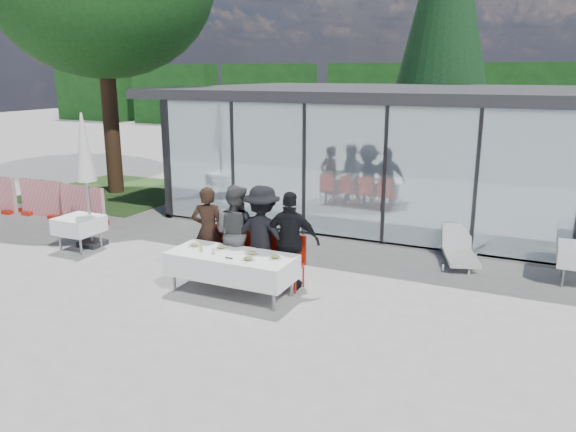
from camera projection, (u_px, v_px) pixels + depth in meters
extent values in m
plane|color=gray|center=(260.00, 301.00, 9.72)|extent=(90.00, 90.00, 0.00)
cube|color=gray|center=(454.00, 210.00, 15.91)|extent=(14.00, 8.00, 0.10)
cube|color=black|center=(476.00, 140.00, 18.95)|extent=(14.00, 0.20, 3.20)
cube|color=black|center=(241.00, 143.00, 18.35)|extent=(0.20, 8.00, 3.20)
cube|color=silver|center=(429.00, 180.00, 12.04)|extent=(13.60, 0.06, 3.10)
cube|color=#2D2D30|center=(460.00, 93.00, 14.75)|extent=(14.80, 8.80, 0.24)
cube|color=#262628|center=(170.00, 160.00, 14.82)|extent=(0.08, 0.10, 3.10)
cube|color=#262628|center=(233.00, 165.00, 14.03)|extent=(0.08, 0.10, 3.10)
cube|color=#262628|center=(305.00, 170.00, 13.23)|extent=(0.08, 0.10, 3.10)
cube|color=#262628|center=(385.00, 176.00, 12.44)|extent=(0.08, 0.10, 3.10)
cube|color=#262628|center=(476.00, 183.00, 11.64)|extent=(0.08, 0.10, 3.10)
cube|color=#B21C0B|center=(353.00, 198.00, 15.52)|extent=(0.45, 0.45, 0.90)
cube|color=#B21C0B|center=(411.00, 200.00, 15.34)|extent=(0.45, 0.45, 0.90)
cube|color=#B21C0B|center=(507.00, 213.00, 13.88)|extent=(0.45, 0.45, 0.90)
cube|color=black|center=(95.00, 93.00, 46.02)|extent=(6.50, 2.00, 4.40)
cube|color=black|center=(175.00, 94.00, 42.75)|extent=(6.50, 2.00, 4.40)
cube|color=black|center=(269.00, 96.00, 39.48)|extent=(6.50, 2.00, 4.40)
cube|color=black|center=(379.00, 98.00, 36.21)|extent=(6.50, 2.00, 4.40)
cube|color=black|center=(512.00, 101.00, 32.93)|extent=(6.50, 2.00, 4.40)
cube|color=white|center=(232.00, 265.00, 9.90)|extent=(2.26, 0.96, 0.42)
cylinder|color=gray|center=(174.00, 273.00, 10.04)|extent=(0.06, 0.06, 0.71)
cylinder|color=gray|center=(274.00, 291.00, 9.23)|extent=(0.06, 0.06, 0.71)
cylinder|color=gray|center=(196.00, 261.00, 10.66)|extent=(0.06, 0.06, 0.71)
cylinder|color=gray|center=(291.00, 277.00, 9.84)|extent=(0.06, 0.06, 0.71)
imported|color=black|center=(208.00, 231.00, 10.77)|extent=(0.82, 0.82, 1.76)
cube|color=#B21C0B|center=(209.00, 253.00, 10.87)|extent=(0.44, 0.44, 0.05)
cube|color=#B21C0B|center=(214.00, 238.00, 10.98)|extent=(0.44, 0.04, 0.55)
cylinder|color=#B21C0B|center=(196.00, 266.00, 10.84)|extent=(0.04, 0.04, 0.43)
cylinder|color=#B21C0B|center=(212.00, 268.00, 10.70)|extent=(0.04, 0.04, 0.43)
cylinder|color=#B21C0B|center=(206.00, 260.00, 11.16)|extent=(0.04, 0.04, 0.43)
cylinder|color=#B21C0B|center=(222.00, 263.00, 11.01)|extent=(0.04, 0.04, 0.43)
imported|color=#4E4E4E|center=(236.00, 233.00, 10.51)|extent=(0.98, 0.98, 1.84)
cube|color=#B21C0B|center=(236.00, 257.00, 10.62)|extent=(0.44, 0.44, 0.05)
cube|color=#B21C0B|center=(241.00, 241.00, 10.73)|extent=(0.44, 0.04, 0.55)
cylinder|color=#B21C0B|center=(223.00, 270.00, 10.59)|extent=(0.04, 0.04, 0.43)
cylinder|color=#B21C0B|center=(240.00, 273.00, 10.45)|extent=(0.04, 0.04, 0.43)
cylinder|color=#B21C0B|center=(233.00, 264.00, 10.91)|extent=(0.04, 0.04, 0.43)
cylinder|color=#B21C0B|center=(249.00, 267.00, 10.76)|extent=(0.04, 0.04, 0.43)
imported|color=black|center=(262.00, 236.00, 10.28)|extent=(1.22, 1.22, 1.87)
cube|color=#B21C0B|center=(262.00, 261.00, 10.39)|extent=(0.44, 0.44, 0.05)
cube|color=#B21C0B|center=(267.00, 245.00, 10.50)|extent=(0.44, 0.04, 0.55)
cylinder|color=#B21C0B|center=(249.00, 274.00, 10.36)|extent=(0.04, 0.04, 0.43)
cylinder|color=#B21C0B|center=(267.00, 277.00, 10.22)|extent=(0.04, 0.04, 0.43)
cylinder|color=#B21C0B|center=(258.00, 268.00, 10.68)|extent=(0.04, 0.04, 0.43)
cylinder|color=#B21C0B|center=(275.00, 271.00, 10.53)|extent=(0.04, 0.04, 0.43)
imported|color=black|center=(291.00, 241.00, 10.05)|extent=(1.25, 1.25, 1.81)
cube|color=#B21C0B|center=(290.00, 265.00, 10.16)|extent=(0.44, 0.44, 0.05)
cube|color=#B21C0B|center=(295.00, 249.00, 10.27)|extent=(0.44, 0.04, 0.55)
cylinder|color=#B21C0B|center=(277.00, 279.00, 10.13)|extent=(0.04, 0.04, 0.43)
cylinder|color=#B21C0B|center=(295.00, 282.00, 9.98)|extent=(0.04, 0.04, 0.43)
cylinder|color=#B21C0B|center=(286.00, 273.00, 10.45)|extent=(0.04, 0.04, 0.43)
cylinder|color=#B21C0B|center=(303.00, 276.00, 10.30)|extent=(0.04, 0.04, 0.43)
cylinder|color=silver|center=(194.00, 246.00, 10.25)|extent=(0.24, 0.24, 0.01)
ellipsoid|color=tan|center=(194.00, 244.00, 10.24)|extent=(0.15, 0.15, 0.05)
cylinder|color=silver|center=(221.00, 249.00, 10.11)|extent=(0.24, 0.24, 0.01)
ellipsoid|color=#3C5B22|center=(221.00, 247.00, 10.10)|extent=(0.15, 0.15, 0.05)
cylinder|color=silver|center=(252.00, 255.00, 9.78)|extent=(0.24, 0.24, 0.01)
ellipsoid|color=tan|center=(252.00, 253.00, 9.77)|extent=(0.15, 0.15, 0.05)
cylinder|color=silver|center=(275.00, 258.00, 9.57)|extent=(0.24, 0.24, 0.01)
ellipsoid|color=#3C5B22|center=(275.00, 257.00, 9.57)|extent=(0.15, 0.15, 0.05)
cylinder|color=silver|center=(248.00, 260.00, 9.49)|extent=(0.24, 0.24, 0.01)
ellipsoid|color=#3C5B22|center=(248.00, 258.00, 9.48)|extent=(0.15, 0.15, 0.05)
cylinder|color=#91C853|center=(201.00, 247.00, 9.96)|extent=(0.06, 0.06, 0.15)
cylinder|color=silver|center=(214.00, 251.00, 9.84)|extent=(0.07, 0.07, 0.10)
cube|color=black|center=(229.00, 258.00, 9.59)|extent=(0.14, 0.03, 0.01)
cube|color=white|center=(79.00, 225.00, 12.43)|extent=(0.86, 0.86, 0.36)
cylinder|color=gray|center=(60.00, 235.00, 12.34)|extent=(0.05, 0.05, 0.72)
cylinder|color=gray|center=(80.00, 239.00, 12.09)|extent=(0.05, 0.05, 0.72)
cylinder|color=gray|center=(80.00, 229.00, 12.86)|extent=(0.05, 0.05, 0.72)
cylinder|color=gray|center=(100.00, 232.00, 12.62)|extent=(0.05, 0.05, 0.72)
cylinder|color=gray|center=(564.00, 269.00, 10.25)|extent=(0.05, 0.05, 0.72)
cylinder|color=gray|center=(564.00, 259.00, 10.77)|extent=(0.05, 0.05, 0.72)
cube|color=black|center=(93.00, 243.00, 12.78)|extent=(0.50, 0.50, 0.12)
cylinder|color=gray|center=(88.00, 188.00, 12.46)|extent=(0.06, 0.06, 2.70)
cone|color=white|center=(84.00, 147.00, 12.23)|extent=(0.44, 0.44, 1.50)
cube|color=red|center=(83.00, 205.00, 14.54)|extent=(1.40, 0.12, 1.00)
cube|color=#B21C0B|center=(70.00, 220.00, 14.86)|extent=(0.30, 0.45, 0.10)
cube|color=#B21C0B|center=(99.00, 224.00, 14.45)|extent=(0.30, 0.45, 0.10)
cube|color=red|center=(43.00, 198.00, 15.33)|extent=(1.40, 0.22, 1.00)
cube|color=#B21C0B|center=(31.00, 212.00, 15.64)|extent=(0.30, 0.45, 0.10)
cube|color=#B21C0B|center=(58.00, 216.00, 15.23)|extent=(0.30, 0.45, 0.10)
cube|color=#B21C0B|center=(12.00, 211.00, 15.76)|extent=(0.30, 0.45, 0.10)
cube|color=silver|center=(460.00, 256.00, 11.49)|extent=(0.97, 1.42, 0.08)
cube|color=silver|center=(457.00, 236.00, 11.96)|extent=(0.65, 0.44, 0.54)
cylinder|color=silver|center=(443.00, 268.00, 11.14)|extent=(0.04, 0.04, 0.14)
cylinder|color=silver|center=(469.00, 272.00, 10.94)|extent=(0.04, 0.04, 0.14)
cylinder|color=silver|center=(452.00, 252.00, 12.11)|extent=(0.04, 0.04, 0.14)
cylinder|color=silver|center=(476.00, 255.00, 11.90)|extent=(0.04, 0.04, 0.14)
cylinder|color=#382316|center=(111.00, 125.00, 17.92)|extent=(0.50, 0.50, 4.40)
cylinder|color=#382316|center=(436.00, 152.00, 20.68)|extent=(0.44, 0.44, 2.00)
cone|color=black|center=(445.00, 8.00, 19.43)|extent=(4.00, 4.00, 9.00)
cube|color=#385926|center=(117.00, 192.00, 18.46)|extent=(5.00, 5.00, 0.02)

